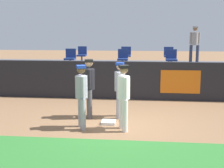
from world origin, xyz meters
name	(u,v)px	position (x,y,z in m)	size (l,w,h in m)	color
ground_plane	(111,124)	(0.00, 0.00, 0.00)	(60.00, 60.00, 0.00)	#846042
grass_foreground_strip	(98,164)	(0.00, -2.65, 0.00)	(18.00, 2.80, 0.01)	#2D722D
first_base	(108,122)	(-0.09, 0.07, 0.04)	(0.40, 0.40, 0.08)	white
player_fielder_home	(124,93)	(0.39, -0.44, 1.03)	(0.43, 0.58, 1.79)	white
player_runner_visitor	(81,92)	(-0.78, -0.41, 1.03)	(0.44, 0.46, 1.77)	#9EA3AD
player_coach_visitor	(120,86)	(0.18, 0.76, 1.00)	(0.37, 0.48, 1.72)	#9EA3AD
player_umpire	(89,84)	(-0.76, 0.67, 1.06)	(0.42, 0.50, 1.82)	#4C4C51
field_wall	(120,80)	(0.01, 3.34, 0.74)	(18.00, 0.26, 1.49)	black
bleacher_platform	(124,76)	(0.00, 5.91, 0.52)	(18.00, 4.80, 1.03)	#59595E
seat_front_right	(171,58)	(2.08, 4.78, 1.50)	(0.47, 0.44, 0.84)	#4C4C51
seat_back_right	(169,55)	(2.11, 6.58, 1.50)	(0.46, 0.44, 0.84)	#4C4C51
seat_front_center	(123,58)	(0.00, 4.78, 1.50)	(0.45, 0.44, 0.84)	#4C4C51
seat_back_left	(82,54)	(-2.17, 6.58, 1.50)	(0.44, 0.44, 0.84)	#4C4C51
seat_front_left	(70,57)	(-2.33, 4.78, 1.50)	(0.46, 0.44, 0.84)	#4C4C51
seat_back_center	(126,54)	(0.03, 6.58, 1.50)	(0.48, 0.44, 0.84)	#4C4C51
spectator_hooded	(195,42)	(3.45, 7.38, 2.09)	(0.51, 0.39, 1.83)	#33384C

